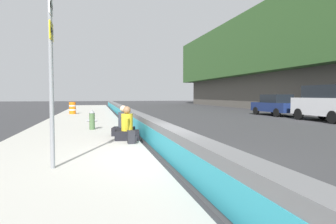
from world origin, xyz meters
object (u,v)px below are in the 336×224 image
object	(u,v)px
seated_person_foreground	(127,129)
parked_car_third	(328,103)
seated_person_middle	(123,126)
route_sign_post	(51,67)
parked_car_fourth	(276,105)
backpack	(132,137)
construction_barrel	(72,108)
fire_hydrant	(92,119)

from	to	relation	value
seated_person_foreground	parked_car_third	world-z (taller)	parked_car_third
seated_person_middle	route_sign_post	bearing A→B (deg)	159.03
seated_person_middle	parked_car_fourth	distance (m)	16.70
seated_person_middle	backpack	size ratio (longest dim) A/B	2.81
seated_person_middle	backpack	xyz separation A→B (m)	(-2.00, -0.08, -0.16)
backpack	parked_car_third	distance (m)	14.68
construction_barrel	seated_person_foreground	bearing A→B (deg)	-169.16
seated_person_foreground	seated_person_middle	distance (m)	1.15
seated_person_foreground	backpack	distance (m)	0.86
fire_hydrant	construction_barrel	distance (m)	11.87
fire_hydrant	parked_car_fourth	bearing A→B (deg)	-60.28
fire_hydrant	backpack	world-z (taller)	fire_hydrant
seated_person_middle	seated_person_foreground	bearing A→B (deg)	-178.84
route_sign_post	fire_hydrant	bearing A→B (deg)	-5.50
seated_person_foreground	parked_car_fourth	world-z (taller)	parked_car_fourth
parked_car_third	parked_car_fourth	world-z (taller)	parked_car_third
fire_hydrant	seated_person_foreground	distance (m)	3.59
backpack	parked_car_fourth	bearing A→B (deg)	-46.45
route_sign_post	seated_person_middle	distance (m)	5.48
fire_hydrant	seated_person_middle	world-z (taller)	seated_person_middle
route_sign_post	seated_person_foreground	xyz separation A→B (m)	(3.71, -1.89, -1.72)
backpack	route_sign_post	bearing A→B (deg)	145.86
backpack	parked_car_fourth	xyz separation A→B (m)	(12.37, -13.01, 0.53)
construction_barrel	parked_car_fourth	size ratio (longest dim) A/B	0.21
seated_person_middle	parked_car_third	distance (m)	13.94
seated_person_middle	parked_car_third	bearing A→B (deg)	-70.24
construction_barrel	fire_hydrant	bearing A→B (deg)	-171.79
route_sign_post	construction_barrel	distance (m)	18.93
backpack	parked_car_fourth	world-z (taller)	parked_car_fourth
backpack	parked_car_fourth	distance (m)	17.96
seated_person_middle	construction_barrel	world-z (taller)	seated_person_middle
fire_hydrant	parked_car_fourth	world-z (taller)	parked_car_fourth
seated_person_foreground	construction_barrel	world-z (taller)	seated_person_foreground
backpack	construction_barrel	distance (m)	16.25
fire_hydrant	parked_car_third	bearing A→B (deg)	-80.15
parked_car_third	fire_hydrant	bearing A→B (deg)	99.85
seated_person_foreground	fire_hydrant	bearing A→B (deg)	19.60
backpack	parked_car_third	bearing A→B (deg)	-62.77
seated_person_middle	construction_barrel	xyz separation A→B (m)	(13.98, 2.87, 0.13)
construction_barrel	parked_car_fourth	xyz separation A→B (m)	(-3.60, -15.96, 0.24)
route_sign_post	parked_car_third	xyz separation A→B (m)	(9.57, -14.97, -1.03)
seated_person_middle	parked_car_third	xyz separation A→B (m)	(4.71, -13.11, 0.69)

